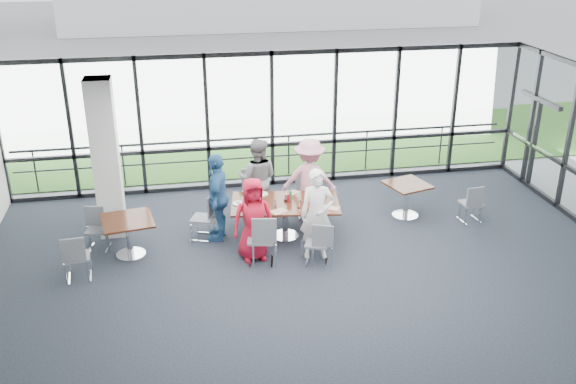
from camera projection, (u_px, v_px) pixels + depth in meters
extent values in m
cube|color=black|center=(320.00, 294.00, 10.99)|extent=(12.00, 10.00, 0.02)
cube|color=white|center=(324.00, 113.00, 9.73)|extent=(12.00, 10.00, 0.04)
cube|color=white|center=(272.00, 120.00, 14.88)|extent=(12.00, 0.10, 3.20)
cube|color=black|center=(534.00, 144.00, 14.97)|extent=(0.12, 1.60, 2.10)
cube|color=white|center=(106.00, 159.00, 12.47)|extent=(0.50, 0.50, 3.20)
cube|color=gray|center=(247.00, 124.00, 20.04)|extent=(80.00, 70.00, 0.02)
cube|color=#306125|center=(256.00, 144.00, 18.22)|extent=(80.00, 5.00, 0.01)
cylinder|color=#2D2D33|center=(269.00, 156.00, 15.85)|extent=(12.00, 0.06, 0.06)
cube|color=#3D1F11|center=(285.00, 203.00, 12.67)|extent=(2.26, 1.46, 0.04)
cylinder|color=silver|center=(285.00, 220.00, 12.81)|extent=(0.12, 0.12, 0.71)
cylinder|color=silver|center=(285.00, 236.00, 12.95)|extent=(0.56, 0.56, 0.03)
cube|color=#3D1F11|center=(127.00, 221.00, 11.95)|extent=(1.06, 1.06, 0.04)
cylinder|color=silver|center=(129.00, 238.00, 12.09)|extent=(0.12, 0.12, 0.71)
cube|color=#3D1F11|center=(407.00, 185.00, 13.55)|extent=(1.01, 1.01, 0.04)
cylinder|color=silver|center=(406.00, 201.00, 13.70)|extent=(0.12, 0.12, 0.71)
imported|color=red|center=(253.00, 219.00, 11.83)|extent=(0.82, 0.57, 1.60)
imported|color=white|center=(317.00, 214.00, 11.86)|extent=(0.68, 0.53, 1.75)
imported|color=gray|center=(258.00, 179.00, 13.46)|extent=(0.97, 0.75, 1.76)
imported|color=pink|center=(310.00, 180.00, 13.38)|extent=(1.27, 0.88, 1.79)
imported|color=#2C6195|center=(218.00, 197.00, 12.55)|extent=(0.79, 1.15, 1.79)
cylinder|color=white|center=(259.00, 211.00, 12.27)|extent=(0.25, 0.25, 0.01)
cylinder|color=white|center=(321.00, 208.00, 12.39)|extent=(0.26, 0.26, 0.01)
cylinder|color=white|center=(262.00, 194.00, 13.02)|extent=(0.26, 0.26, 0.01)
cylinder|color=white|center=(312.00, 194.00, 13.04)|extent=(0.23, 0.23, 0.01)
cylinder|color=white|center=(238.00, 203.00, 12.59)|extent=(0.24, 0.24, 0.01)
cylinder|color=white|center=(275.00, 204.00, 12.43)|extent=(0.06, 0.06, 0.13)
cylinder|color=white|center=(299.00, 204.00, 12.39)|extent=(0.07, 0.07, 0.15)
cylinder|color=white|center=(287.00, 194.00, 12.85)|extent=(0.08, 0.08, 0.15)
cylinder|color=white|center=(246.00, 203.00, 12.46)|extent=(0.07, 0.07, 0.14)
cube|color=beige|center=(279.00, 211.00, 12.27)|extent=(0.37, 0.33, 0.00)
cube|color=beige|center=(332.00, 208.00, 12.41)|extent=(0.33, 0.31, 0.00)
cube|color=beige|center=(292.00, 193.00, 13.10)|extent=(0.34, 0.32, 0.00)
cube|color=black|center=(287.00, 200.00, 12.70)|extent=(0.10, 0.07, 0.04)
cylinder|color=#AD041A|center=(288.00, 198.00, 12.62)|extent=(0.06, 0.06, 0.18)
cylinder|color=#237437|center=(291.00, 196.00, 12.71)|extent=(0.05, 0.05, 0.20)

